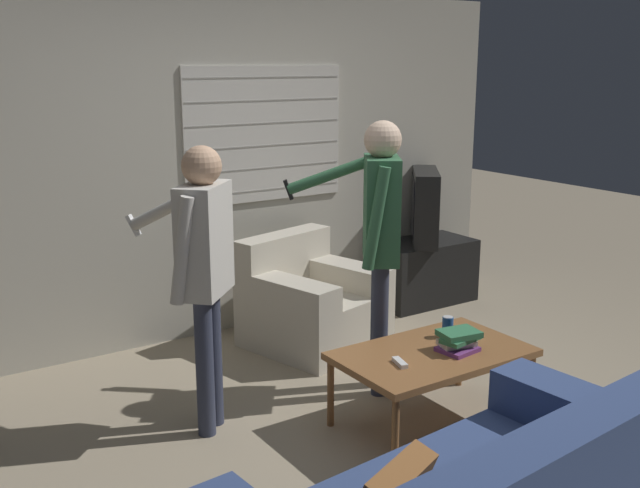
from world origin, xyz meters
TOP-DOWN VIEW (x-y plane):
  - ground_plane at (0.00, 0.00)m, footprint 16.00×16.00m
  - wall_back at (0.01, 2.03)m, footprint 5.20×0.08m
  - armchair_beige at (0.40, 1.40)m, footprint 1.03×1.02m
  - coffee_table at (0.30, -0.06)m, footprint 1.08×0.66m
  - tv_stand at (1.75, 1.68)m, footprint 0.87×0.49m
  - tv at (1.74, 1.68)m, footprint 0.60×0.68m
  - person_left_standing at (-0.80, 0.59)m, footprint 0.46×0.76m
  - person_right_standing at (0.31, 0.48)m, footprint 0.58×0.76m
  - book_stack at (0.43, -0.13)m, footprint 0.26×0.21m
  - soda_can at (0.52, 0.06)m, footprint 0.07×0.07m
  - spare_remote at (0.02, -0.11)m, footprint 0.07×0.14m

SIDE VIEW (x-z plane):
  - ground_plane at x=0.00m, z-range 0.00..0.00m
  - tv_stand at x=1.75m, z-range 0.00..0.54m
  - armchair_beige at x=0.40m, z-range -0.09..0.70m
  - coffee_table at x=0.30m, z-range 0.18..0.63m
  - spare_remote at x=0.02m, z-range 0.44..0.47m
  - book_stack at x=0.43m, z-range 0.44..0.56m
  - soda_can at x=0.52m, z-range 0.44..0.57m
  - tv at x=1.74m, z-range 0.54..1.15m
  - person_left_standing at x=-0.80m, z-range 0.21..1.82m
  - person_right_standing at x=0.31m, z-range 0.23..1.93m
  - wall_back at x=0.01m, z-range 0.01..2.56m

